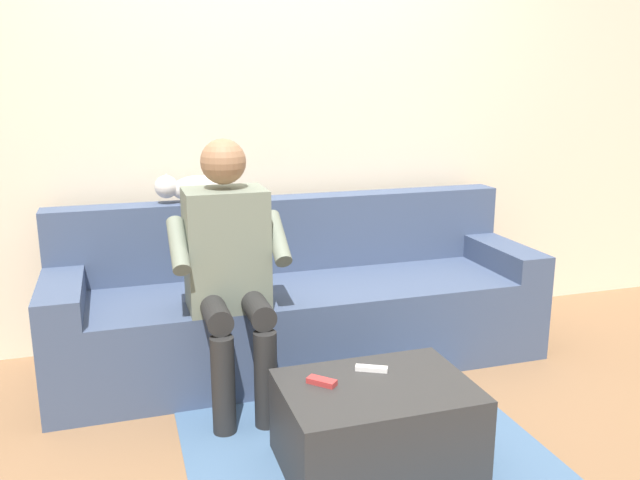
{
  "coord_description": "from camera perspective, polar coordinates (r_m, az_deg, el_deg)",
  "views": [
    {
      "loc": [
        0.88,
        3.01,
        1.45
      ],
      "look_at": [
        0.0,
        0.23,
        0.73
      ],
      "focal_mm": 36.73,
      "sensor_mm": 36.0,
      "label": 1
    }
  ],
  "objects": [
    {
      "name": "back_wall",
      "position": [
        3.72,
        -3.93,
        11.38
      ],
      "size": [
        5.64,
        0.06,
        2.58
      ],
      "primitive_type": "cube",
      "color": "beige",
      "rests_on": "ground"
    },
    {
      "name": "cat_on_backrest",
      "position": [
        3.45,
        -11.16,
        4.46
      ],
      "size": [
        0.51,
        0.12,
        0.15
      ],
      "color": "silver",
      "rests_on": "couch"
    },
    {
      "name": "remote_red",
      "position": [
        2.5,
        0.15,
        -12.23
      ],
      "size": [
        0.11,
        0.11,
        0.02
      ],
      "primitive_type": "cube",
      "rotation": [
        0.0,
        0.0,
        2.34
      ],
      "color": "#B73333",
      "rests_on": "coffee_table"
    },
    {
      "name": "remote_white",
      "position": [
        2.61,
        4.51,
        -11.11
      ],
      "size": [
        0.13,
        0.09,
        0.02
      ],
      "primitive_type": "cube",
      "rotation": [
        0.0,
        0.0,
        2.66
      ],
      "color": "white",
      "rests_on": "coffee_table"
    },
    {
      "name": "coffee_table",
      "position": [
        2.59,
        4.91,
        -15.82
      ],
      "size": [
        0.71,
        0.51,
        0.34
      ],
      "color": "#2D2D2D",
      "rests_on": "ground"
    },
    {
      "name": "floor_rug",
      "position": [
        2.77,
        3.88,
        -17.69
      ],
      "size": [
        1.4,
        1.49,
        0.01
      ],
      "primitive_type": "cube",
      "color": "#426084",
      "rests_on": "ground"
    },
    {
      "name": "ground_plane",
      "position": [
        2.94,
        2.27,
        -15.66
      ],
      "size": [
        8.0,
        8.0,
        0.0
      ],
      "primitive_type": "plane",
      "color": "#846042"
    },
    {
      "name": "couch",
      "position": [
        3.46,
        -1.8,
        -5.72
      ],
      "size": [
        2.5,
        0.75,
        0.83
      ],
      "color": "#3D4C6B",
      "rests_on": "ground"
    },
    {
      "name": "person_solo_seated",
      "position": [
        2.94,
        -7.96,
        -1.66
      ],
      "size": [
        0.51,
        0.55,
        1.2
      ],
      "color": "slate",
      "rests_on": "ground"
    }
  ]
}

